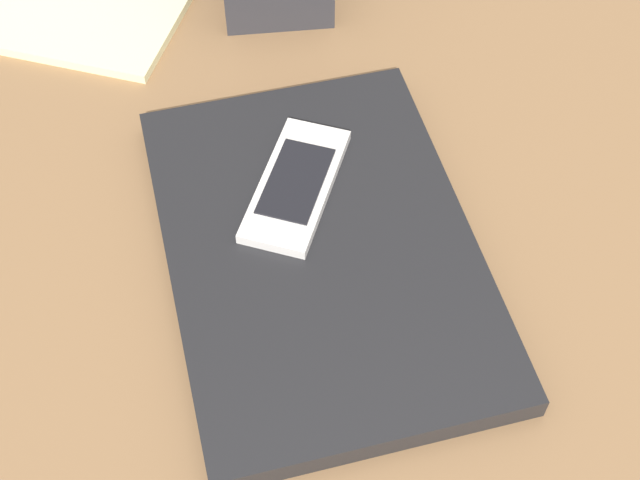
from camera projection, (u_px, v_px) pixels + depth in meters
The scene contains 4 objects.
desk_surface at pixel (336, 384), 58.99cm from camera, with size 120.00×80.00×3.00cm, color olive.
laptop_closed at pixel (320, 249), 62.60cm from camera, with size 30.85×21.14×1.86cm, color black.
cell_phone_on_laptop at pixel (296, 185), 64.34cm from camera, with size 12.65×10.43×0.97cm.
notepad at pixel (66, 15), 78.53cm from camera, with size 11.85×19.73×0.80cm, color #F2EDB2.
Camera 1 is at (26.36, -8.20, 54.51)cm, focal length 50.04 mm.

